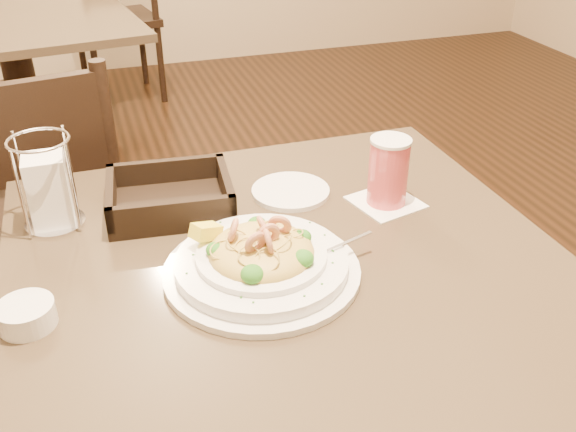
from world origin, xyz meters
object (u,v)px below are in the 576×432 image
object	(u,v)px
main_table	(291,371)
bread_basket	(170,199)
dining_chair_near	(37,229)
drink_glass	(388,172)
side_plate	(291,191)
butter_ramekin	(26,315)
dining_chair_far	(117,13)
pasta_bowl	(261,259)
napkin_caddy	(48,189)
background_table	(20,79)

from	to	relation	value
main_table	bread_basket	world-z (taller)	bread_basket
main_table	dining_chair_near	size ratio (longest dim) A/B	0.97
main_table	drink_glass	bearing A→B (deg)	30.49
dining_chair_near	side_plate	world-z (taller)	dining_chair_near
bread_basket	side_plate	world-z (taller)	bread_basket
bread_basket	drink_glass	bearing A→B (deg)	-14.73
side_plate	butter_ramekin	size ratio (longest dim) A/B	1.87
dining_chair_far	bread_basket	distance (m)	2.67
pasta_bowl	butter_ramekin	size ratio (longest dim) A/B	4.26
napkin_caddy	background_table	bearing A→B (deg)	95.36
drink_glass	background_table	bearing A→B (deg)	113.37
main_table	side_plate	bearing A→B (deg)	72.08
dining_chair_far	side_plate	xyz separation A→B (m)	(0.12, -2.66, 0.25)
dining_chair_far	drink_glass	distance (m)	2.78
dining_chair_far	bread_basket	bearing A→B (deg)	78.29
butter_ramekin	background_table	bearing A→B (deg)	93.35
background_table	butter_ramekin	world-z (taller)	butter_ramekin
background_table	pasta_bowl	bearing A→B (deg)	-76.23
main_table	butter_ramekin	size ratio (longest dim) A/B	11.18
napkin_caddy	dining_chair_far	bearing A→B (deg)	83.15
drink_glass	dining_chair_far	bearing A→B (deg)	95.69
drink_glass	side_plate	distance (m)	0.19
main_table	background_table	distance (m)	1.92
bread_basket	napkin_caddy	world-z (taller)	napkin_caddy
main_table	dining_chair_near	world-z (taller)	dining_chair_near
main_table	napkin_caddy	size ratio (longest dim) A/B	5.41
background_table	drink_glass	distance (m)	1.89
dining_chair_near	bread_basket	size ratio (longest dim) A/B	3.90
dining_chair_near	napkin_caddy	distance (m)	0.53
side_plate	pasta_bowl	bearing A→B (deg)	-118.17
background_table	butter_ramekin	distance (m)	1.89
background_table	dining_chair_near	size ratio (longest dim) A/B	1.09
dining_chair_far	pasta_bowl	xyz separation A→B (m)	(-0.01, -2.90, 0.27)
side_plate	dining_chair_near	bearing A→B (deg)	139.31
side_plate	dining_chair_far	bearing A→B (deg)	92.49
main_table	side_plate	size ratio (longest dim) A/B	5.99
background_table	dining_chair_far	world-z (taller)	dining_chair_far
background_table	dining_chair_near	xyz separation A→B (m)	(0.07, -1.18, -0.01)
pasta_bowl	napkin_caddy	bearing A→B (deg)	139.49
main_table	dining_chair_far	xyz separation A→B (m)	(-0.04, 2.89, -0.01)
napkin_caddy	butter_ramekin	size ratio (longest dim) A/B	2.07
dining_chair_far	drink_glass	xyz separation A→B (m)	(0.27, -2.75, 0.31)
drink_glass	napkin_caddy	bearing A→B (deg)	168.98
butter_ramekin	dining_chair_near	bearing A→B (deg)	93.24
bread_basket	napkin_caddy	distance (m)	0.21
dining_chair_near	pasta_bowl	bearing A→B (deg)	109.84
background_table	napkin_caddy	bearing A→B (deg)	-84.64
pasta_bowl	dining_chair_far	bearing A→B (deg)	89.78
pasta_bowl	bread_basket	bearing A→B (deg)	112.36
main_table	napkin_caddy	distance (m)	0.53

